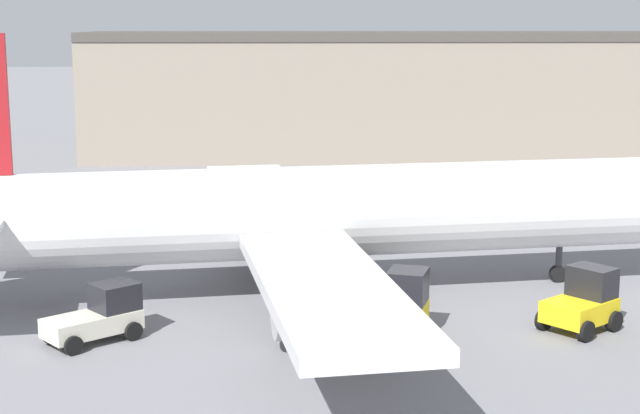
% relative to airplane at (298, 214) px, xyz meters
% --- Properties ---
extents(ground_plane, '(400.00, 400.00, 0.00)m').
position_rel_airplane_xyz_m(ground_plane, '(0.87, 0.14, -3.33)').
color(ground_plane, slate).
extents(terminal_building, '(61.72, 10.25, 10.06)m').
position_rel_airplane_xyz_m(terminal_building, '(14.19, 40.84, 1.71)').
color(terminal_building, gray).
rests_on(terminal_building, ground_plane).
extents(airplane, '(35.75, 32.07, 10.49)m').
position_rel_airplane_xyz_m(airplane, '(0.00, 0.00, 0.00)').
color(airplane, silver).
rests_on(airplane, ground_plane).
extents(baggage_tug, '(3.46, 3.26, 1.95)m').
position_rel_airplane_xyz_m(baggage_tug, '(-6.92, -5.55, -2.43)').
color(baggage_tug, beige).
rests_on(baggage_tug, ground_plane).
extents(belt_loader_truck, '(3.35, 2.70, 2.40)m').
position_rel_airplane_xyz_m(belt_loader_truck, '(3.22, -5.18, -2.20)').
color(belt_loader_truck, yellow).
rests_on(belt_loader_truck, ground_plane).
extents(pushback_tug, '(3.22, 3.16, 2.24)m').
position_rel_airplane_xyz_m(pushback_tug, '(10.20, -4.77, -2.31)').
color(pushback_tug, yellow).
rests_on(pushback_tug, ground_plane).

